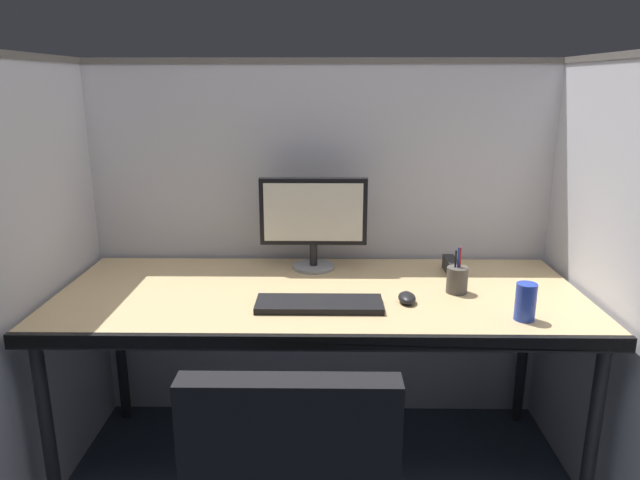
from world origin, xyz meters
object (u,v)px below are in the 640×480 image
object	(u,v)px
pen_cup	(457,280)
red_stapler	(451,266)
monitor_center	(313,217)
keyboard_main	(318,304)
desk	(320,305)
computer_mouse	(407,298)
soda_can	(526,302)

from	to	relation	value
pen_cup	red_stapler	xyz separation A→B (m)	(0.03, 0.23, -0.02)
monitor_center	red_stapler	size ratio (longest dim) A/B	2.87
keyboard_main	desk	bearing A→B (deg)	88.69
desk	computer_mouse	world-z (taller)	computer_mouse
computer_mouse	keyboard_main	bearing A→B (deg)	-171.22
keyboard_main	pen_cup	distance (m)	0.52
monitor_center	red_stapler	world-z (taller)	monitor_center
soda_can	computer_mouse	bearing A→B (deg)	157.81
computer_mouse	soda_can	distance (m)	0.39
keyboard_main	pen_cup	xyz separation A→B (m)	(0.50, 0.15, 0.04)
desk	keyboard_main	size ratio (longest dim) A/B	4.42
computer_mouse	red_stapler	bearing A→B (deg)	56.05
computer_mouse	red_stapler	world-z (taller)	red_stapler
desk	pen_cup	bearing A→B (deg)	0.50
desk	computer_mouse	distance (m)	0.33
soda_can	desk	bearing A→B (deg)	159.80
monitor_center	pen_cup	bearing A→B (deg)	-27.52
soda_can	monitor_center	bearing A→B (deg)	142.91
monitor_center	red_stapler	bearing A→B (deg)	-5.08
desk	monitor_center	bearing A→B (deg)	96.01
monitor_center	soda_can	distance (m)	0.88
desk	monitor_center	world-z (taller)	monitor_center
computer_mouse	soda_can	size ratio (longest dim) A/B	0.79
desk	keyboard_main	world-z (taller)	keyboard_main
desk	computer_mouse	xyz separation A→B (m)	(0.30, -0.10, 0.07)
desk	pen_cup	distance (m)	0.51
monitor_center	soda_can	size ratio (longest dim) A/B	3.52
computer_mouse	pen_cup	bearing A→B (deg)	27.71
soda_can	red_stapler	distance (m)	0.49
monitor_center	soda_can	world-z (taller)	monitor_center
pen_cup	desk	bearing A→B (deg)	-179.50
monitor_center	computer_mouse	world-z (taller)	monitor_center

